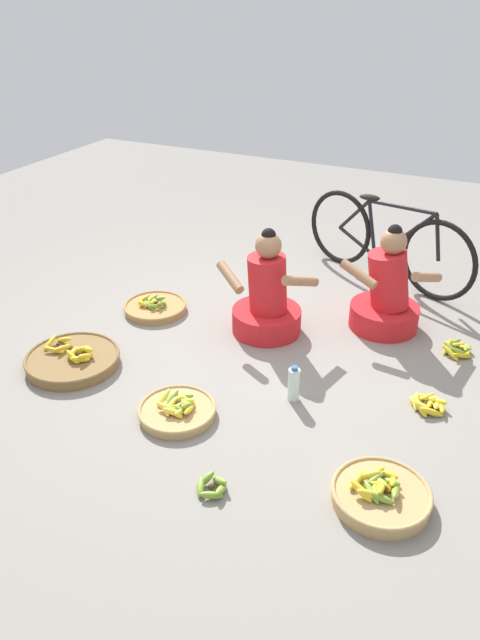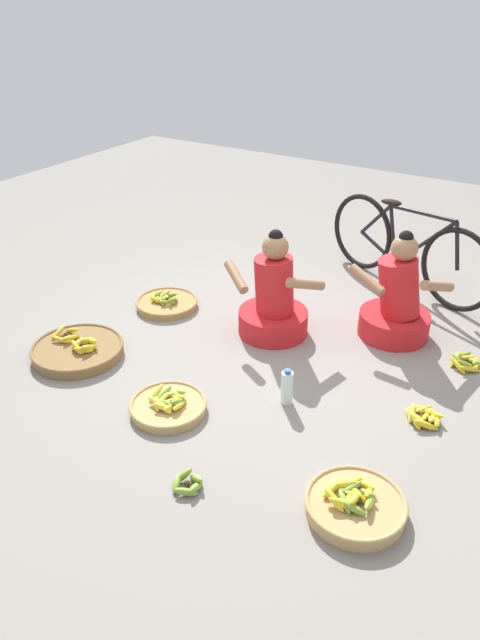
{
  "view_description": "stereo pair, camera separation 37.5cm",
  "coord_description": "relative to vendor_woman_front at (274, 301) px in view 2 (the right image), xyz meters",
  "views": [
    {
      "loc": [
        1.51,
        -3.34,
        2.32
      ],
      "look_at": [
        0.0,
        -0.2,
        0.35
      ],
      "focal_mm": 33.75,
      "sensor_mm": 36.0,
      "label": 1
    },
    {
      "loc": [
        1.84,
        -3.16,
        2.32
      ],
      "look_at": [
        0.0,
        -0.2,
        0.35
      ],
      "focal_mm": 33.75,
      "sensor_mm": 36.0,
      "label": 2
    }
  ],
  "objects": [
    {
      "name": "ground_plane",
      "position": [
        0.02,
        -0.3,
        -0.26
      ],
      "size": [
        10.0,
        10.0,
        0.0
      ],
      "primitive_type": "plane",
      "color": "gray"
    },
    {
      "name": "vendor_woman_front",
      "position": [
        0.0,
        0.0,
        0.0
      ],
      "size": [
        0.73,
        0.55,
        0.82
      ],
      "color": "red",
      "rests_on": "ground"
    },
    {
      "name": "vendor_woman_behind",
      "position": [
        0.78,
        0.44,
        0.0
      ],
      "size": [
        0.71,
        0.53,
        0.83
      ],
      "color": "red",
      "rests_on": "ground"
    },
    {
      "name": "bicycle_leaning",
      "position": [
        0.56,
        1.28,
        0.09
      ],
      "size": [
        1.6,
        0.68,
        0.73
      ],
      "color": "black",
      "rests_on": "ground"
    },
    {
      "name": "banana_basket_mid_right",
      "position": [
        -0.08,
        -1.18,
        -0.22
      ],
      "size": [
        0.48,
        0.48,
        0.13
      ],
      "color": "tan",
      "rests_on": "ground"
    },
    {
      "name": "banana_basket_near_vendor",
      "position": [
        -1.02,
        -1.01,
        -0.22
      ],
      "size": [
        0.65,
        0.65,
        0.15
      ],
      "color": "brown",
      "rests_on": "ground"
    },
    {
      "name": "banana_basket_back_center",
      "position": [
        1.21,
        -1.33,
        -0.21
      ],
      "size": [
        0.51,
        0.51,
        0.16
      ],
      "color": "tan",
      "rests_on": "ground"
    },
    {
      "name": "banana_basket_back_left",
      "position": [
        -0.93,
        -0.1,
        -0.23
      ],
      "size": [
        0.5,
        0.5,
        0.12
      ],
      "color": "#A87F47",
      "rests_on": "ground"
    },
    {
      "name": "loose_bananas_mid_left",
      "position": [
        1.35,
        0.31,
        -0.23
      ],
      "size": [
        0.23,
        0.27,
        0.09
      ],
      "color": "gold",
      "rests_on": "ground"
    },
    {
      "name": "loose_bananas_front_center",
      "position": [
        1.28,
        -0.44,
        -0.23
      ],
      "size": [
        0.25,
        0.23,
        0.09
      ],
      "color": "yellow",
      "rests_on": "ground"
    },
    {
      "name": "loose_bananas_back_right",
      "position": [
        0.4,
        -1.64,
        -0.23
      ],
      "size": [
        0.19,
        0.19,
        0.09
      ],
      "color": "olive",
      "rests_on": "ground"
    },
    {
      "name": "water_bottle",
      "position": [
        0.5,
        -0.71,
        -0.15
      ],
      "size": [
        0.07,
        0.07,
        0.25
      ],
      "color": "silver",
      "rests_on": "ground"
    }
  ]
}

